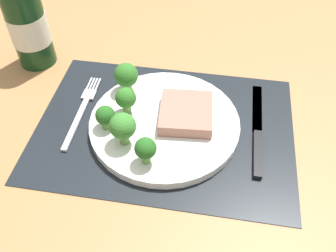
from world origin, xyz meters
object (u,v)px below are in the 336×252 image
at_px(steak, 186,113).
at_px(wine_bottle, 27,22).
at_px(fork, 82,110).
at_px(plate, 165,124).
at_px(knife, 258,134).

distance_m(steak, wine_bottle, 0.37).
bearing_deg(wine_bottle, fork, -43.65).
height_order(steak, wine_bottle, wine_bottle).
height_order(fork, wine_bottle, wine_bottle).
relative_size(plate, knife, 1.17).
bearing_deg(knife, steak, 177.55).
distance_m(steak, fork, 0.20).
bearing_deg(steak, plate, -159.80).
relative_size(plate, wine_bottle, 0.95).
height_order(steak, fork, steak).
xyz_separation_m(knife, wine_bottle, (-0.47, 0.15, 0.09)).
xyz_separation_m(steak, knife, (0.13, -0.01, -0.02)).
distance_m(fork, knife, 0.33).
bearing_deg(knife, wine_bottle, 163.96).
height_order(plate, wine_bottle, wine_bottle).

